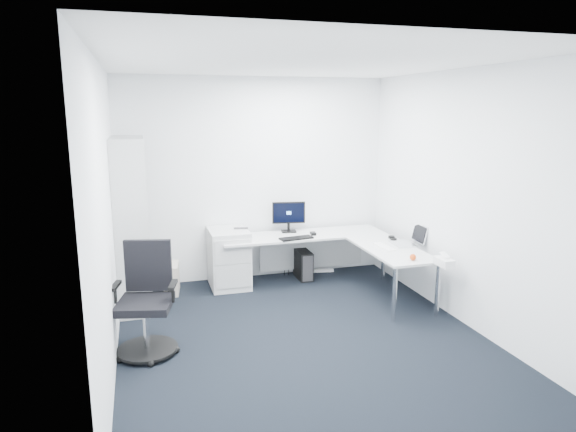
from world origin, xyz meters
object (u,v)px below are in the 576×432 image
object	(u,v)px
task_chair	(145,301)
laptop	(403,235)
monitor	(289,217)
l_desk	(310,264)
bookshelf	(131,223)

from	to	relation	value
task_chair	laptop	xyz separation A→B (m)	(3.09, 0.76, 0.24)
task_chair	monitor	distance (m)	2.65
task_chair	l_desk	bearing A→B (deg)	45.35
task_chair	laptop	world-z (taller)	task_chair
l_desk	monitor	xyz separation A→B (m)	(-0.14, 0.49, 0.54)
l_desk	bookshelf	xyz separation A→B (m)	(-2.17, 0.05, 0.66)
monitor	laptop	size ratio (longest dim) A/B	1.24
l_desk	monitor	distance (m)	0.74
monitor	task_chair	bearing A→B (deg)	-127.44
l_desk	laptop	distance (m)	1.24
l_desk	task_chair	distance (m)	2.45
monitor	laptop	distance (m)	1.56
l_desk	monitor	size ratio (longest dim) A/B	4.99
task_chair	bookshelf	bearing A→B (deg)	107.61
bookshelf	laptop	bearing A→B (deg)	-10.41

